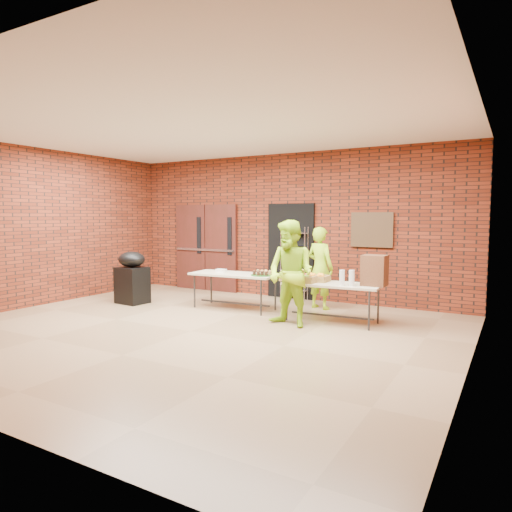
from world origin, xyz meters
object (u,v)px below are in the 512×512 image
(table_right, at_px, (332,286))
(volunteer_man, at_px, (291,273))
(covered_grill, at_px, (132,277))
(volunteer_woman, at_px, (320,268))
(table_left, at_px, (234,276))
(wire_rack, at_px, (294,263))
(coffee_dispenser, at_px, (375,270))

(table_right, relative_size, volunteer_man, 0.96)
(covered_grill, height_order, volunteer_man, volunteer_man)
(volunteer_woman, bearing_deg, table_left, 47.18)
(table_left, bearing_deg, volunteer_woman, 26.50)
(table_left, relative_size, volunteer_man, 1.00)
(wire_rack, height_order, volunteer_woman, volunteer_woman)
(table_left, relative_size, table_right, 1.04)
(table_right, xyz_separation_m, covered_grill, (-4.23, -0.46, -0.07))
(wire_rack, height_order, coffee_dispenser, wire_rack)
(coffee_dispenser, bearing_deg, covered_grill, -173.53)
(table_left, distance_m, covered_grill, 2.25)
(table_left, xyz_separation_m, table_right, (2.06, -0.11, -0.03))
(coffee_dispenser, distance_m, volunteer_man, 1.39)
(coffee_dispenser, bearing_deg, table_left, 179.71)
(table_left, bearing_deg, table_right, -7.19)
(covered_grill, relative_size, volunteer_man, 0.62)
(table_right, height_order, volunteer_woman, volunteer_woman)
(table_left, bearing_deg, wire_rack, 64.00)
(table_right, relative_size, volunteer_woman, 1.04)
(table_left, distance_m, table_right, 2.07)
(table_left, height_order, volunteer_man, volunteer_man)
(coffee_dispenser, xyz_separation_m, covered_grill, (-4.93, -0.56, -0.38))
(table_left, height_order, covered_grill, covered_grill)
(table_left, bearing_deg, covered_grill, -169.23)
(table_left, relative_size, volunteer_woman, 1.09)
(wire_rack, relative_size, volunteer_woman, 0.99)
(table_left, xyz_separation_m, volunteer_man, (1.57, -0.73, 0.24))
(volunteer_woman, bearing_deg, covered_grill, 38.20)
(covered_grill, bearing_deg, volunteer_woman, 26.69)
(table_right, height_order, covered_grill, covered_grill)
(covered_grill, bearing_deg, wire_rack, 41.76)
(table_left, xyz_separation_m, covered_grill, (-2.17, -0.57, -0.10))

